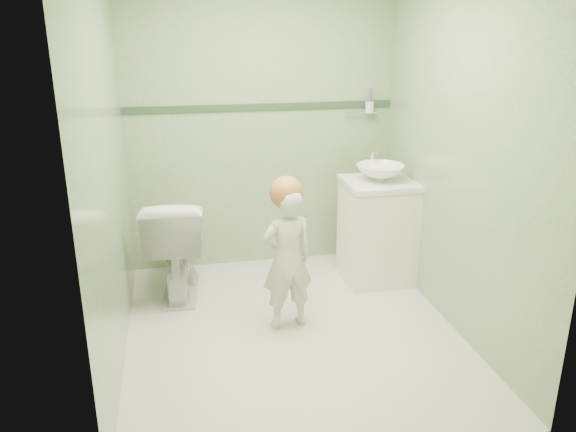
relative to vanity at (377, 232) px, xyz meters
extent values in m
plane|color=beige|center=(-0.84, -0.70, -0.40)|extent=(2.50, 2.50, 0.00)
cube|color=#82A374|center=(-0.84, 0.55, 0.80)|extent=(2.20, 0.04, 2.40)
cube|color=#82A374|center=(-0.84, -1.95, 0.80)|extent=(2.20, 0.04, 2.40)
cube|color=#82A374|center=(-1.94, -0.70, 0.80)|extent=(0.04, 2.50, 2.40)
cube|color=#82A374|center=(0.26, -0.70, 0.80)|extent=(0.04, 2.50, 2.40)
cube|color=#2B452C|center=(-0.84, 0.54, 0.95)|extent=(2.20, 0.02, 0.05)
cube|color=white|center=(0.00, 0.00, 0.00)|extent=(0.52, 0.50, 0.80)
cube|color=white|center=(0.00, 0.00, 0.41)|extent=(0.54, 0.52, 0.04)
imported|color=white|center=(0.00, 0.00, 0.49)|extent=(0.37, 0.37, 0.13)
cylinder|color=silver|center=(0.00, 0.20, 0.55)|extent=(0.03, 0.03, 0.18)
cylinder|color=silver|center=(0.00, 0.15, 0.63)|extent=(0.02, 0.12, 0.02)
cylinder|color=silver|center=(0.00, 0.50, 0.88)|extent=(0.26, 0.02, 0.02)
cylinder|color=silver|center=(0.06, 0.48, 0.93)|extent=(0.07, 0.07, 0.09)
cylinder|color=blue|center=(0.05, 0.48, 1.00)|extent=(0.01, 0.01, 0.17)
cylinder|color=#DA5643|center=(0.07, 0.49, 1.00)|extent=(0.01, 0.01, 0.17)
cylinder|color=#774EBA|center=(0.06, 0.47, 1.00)|extent=(0.01, 0.01, 0.17)
imported|color=white|center=(-1.58, 0.06, -0.01)|extent=(0.51, 0.81, 0.79)
imported|color=beige|center=(-0.86, -0.61, 0.09)|extent=(0.40, 0.30, 0.99)
sphere|color=#B3673B|center=(-0.86, -0.59, 0.55)|extent=(0.22, 0.22, 0.22)
cylinder|color=#0B7F57|center=(-0.76, -0.73, 0.43)|extent=(0.05, 0.14, 0.06)
cube|color=white|center=(-0.83, -0.69, 0.47)|extent=(0.03, 0.03, 0.02)
camera|label=1|loc=(-1.55, -4.05, 1.60)|focal=35.52mm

